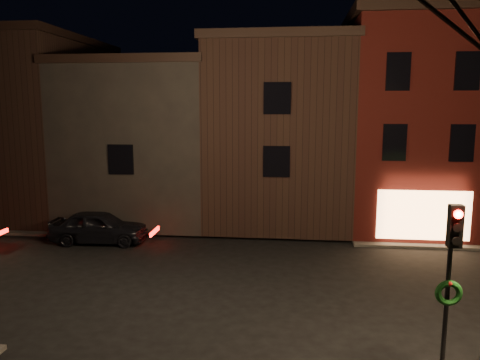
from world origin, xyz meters
name	(u,v)px	position (x,y,z in m)	size (l,w,h in m)	color
ground	(227,284)	(0.00, 0.00, 0.00)	(120.00, 120.00, 0.00)	black
sidewalk_far_left	(19,182)	(-20.00, 20.00, 0.06)	(30.00, 30.00, 0.12)	#2D2B28
corner_building	(407,121)	(8.00, 9.47, 5.40)	(6.50, 8.50, 10.50)	#470F0C
row_building_a	(280,131)	(1.50, 10.50, 4.83)	(7.30, 10.30, 9.40)	black
row_building_b	(153,139)	(-5.75, 10.50, 4.33)	(7.80, 10.30, 8.40)	black
row_building_c	(32,125)	(-13.00, 10.50, 5.08)	(7.30, 10.30, 9.90)	black
traffic_signal	(451,267)	(5.60, -5.51, 2.81)	(0.58, 0.38, 4.05)	black
parked_car_a	(99,227)	(-6.50, 4.38, 0.74)	(1.75, 4.36, 1.48)	black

